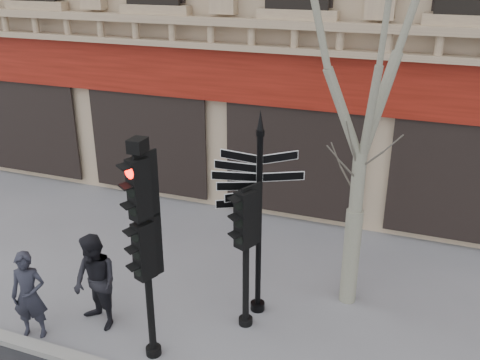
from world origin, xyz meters
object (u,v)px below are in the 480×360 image
at_px(fingerpost, 259,182).
at_px(pedestrian_b, 95,283).
at_px(traffic_signal_secondary, 246,234).
at_px(pedestrian_a, 29,295).
at_px(plane_tree, 373,22).
at_px(traffic_signal_main, 144,227).

height_order(fingerpost, pedestrian_b, fingerpost).
distance_m(traffic_signal_secondary, pedestrian_a, 3.89).
height_order(traffic_signal_secondary, pedestrian_b, traffic_signal_secondary).
distance_m(plane_tree, pedestrian_a, 7.32).
distance_m(fingerpost, traffic_signal_main, 2.19).
bearing_deg(traffic_signal_main, pedestrian_b, -173.59).
relative_size(fingerpost, pedestrian_a, 2.38).
relative_size(plane_tree, pedestrian_a, 4.55).
relative_size(fingerpost, plane_tree, 0.52).
height_order(fingerpost, pedestrian_a, fingerpost).
relative_size(traffic_signal_main, pedestrian_a, 2.32).
bearing_deg(traffic_signal_main, traffic_signal_secondary, 69.31).
bearing_deg(plane_tree, traffic_signal_main, -135.77).
relative_size(fingerpost, traffic_signal_secondary, 1.46).
bearing_deg(pedestrian_b, pedestrian_a, -122.94).
distance_m(traffic_signal_main, pedestrian_a, 2.74).
height_order(pedestrian_a, pedestrian_b, pedestrian_b).
xyz_separation_m(fingerpost, plane_tree, (1.54, 0.92, 2.63)).
xyz_separation_m(fingerpost, traffic_signal_secondary, (-0.06, -0.49, -0.76)).
bearing_deg(fingerpost, traffic_signal_main, -142.34).
bearing_deg(pedestrian_b, plane_tree, 52.74).
bearing_deg(traffic_signal_secondary, traffic_signal_main, -108.05).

